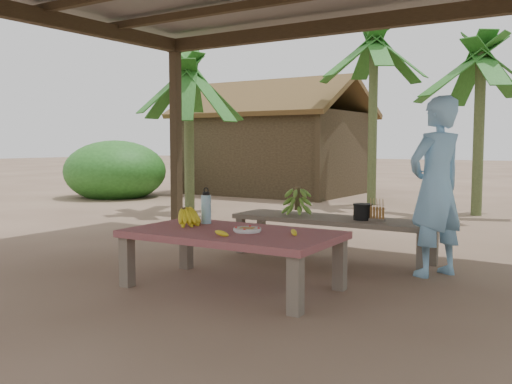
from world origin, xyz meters
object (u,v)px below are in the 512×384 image
Objects in this scene: ripe_banana_bunch at (184,216)px; woman at (436,187)px; work_table at (232,238)px; water_flask at (206,208)px; cooking_pot at (363,212)px; bench at (332,223)px; plate at (247,230)px.

ripe_banana_bunch is 2.37m from woman.
woman is at bearing 44.67° from work_table.
work_table is 0.57m from water_flask.
ripe_banana_bunch is 1.93m from cooking_pot.
bench is (0.18, 1.62, -0.04)m from work_table.
cooking_pot is at bearing -1.51° from bench.
cooking_pot is at bearing 54.17° from water_flask.
woman reaches higher than work_table.
plate is 0.71× the size of water_flask.
woman is at bearing 36.40° from ripe_banana_bunch.
cooking_pot is at bearing -75.51° from woman.
ripe_banana_bunch is 0.24m from water_flask.
ripe_banana_bunch is 0.18× the size of woman.
ripe_banana_bunch is at bearing -124.33° from cooking_pot.
work_table is at bearing -14.76° from woman.
cooking_pot reaches higher than plate.
ripe_banana_bunch reaches higher than cooking_pot.
cooking_pot reaches higher than bench.
woman is at bearing -11.20° from bench.
plate is (0.14, 0.02, 0.08)m from work_table.
cooking_pot is 0.89m from woman.
water_flask is (-0.64, -1.38, 0.25)m from bench.
ripe_banana_bunch is 1.55× the size of cooking_pot.
water_flask is at bearing -28.46° from woman.
bench is at bearing 65.14° from ripe_banana_bunch.
ripe_banana_bunch is (-0.74, -1.59, 0.20)m from bench.
work_table is 0.59m from ripe_banana_bunch.
ripe_banana_bunch reaches higher than plate.
ripe_banana_bunch is (-0.56, 0.03, 0.16)m from work_table.
woman is (0.81, -0.20, 0.31)m from cooking_pot.
woman reaches higher than cooking_pot.
ripe_banana_bunch is at bearing 179.67° from plate.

